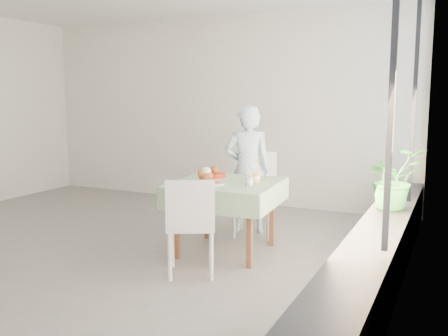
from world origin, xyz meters
The scene contains 14 objects.
floor centered at (0.00, 0.00, 0.00)m, with size 6.00×6.00×0.00m, color #5F5D5A.
wall_back centered at (0.00, 2.50, 1.40)m, with size 6.00×0.02×2.80m, color silver.
wall_right centered at (3.00, 0.00, 1.40)m, with size 0.02×5.00×2.80m, color silver.
window_pane centered at (2.97, 0.00, 1.65)m, with size 0.01×4.80×2.18m, color #D1E0F9.
window_ledge centered at (2.80, 0.00, 0.25)m, with size 0.40×4.80×0.50m, color black.
cafe_table centered at (1.24, 0.18, 0.46)m, with size 1.11×1.11×0.74m.
chair_far centered at (1.26, 0.90, 0.30)m, with size 0.54×0.54×0.97m.
chair_near centered at (1.23, -0.55, 0.28)m, with size 0.57×0.57×0.90m.
diner centered at (1.15, 0.98, 0.76)m, with size 0.55×0.36×1.51m, color #92C8EA.
main_dish centered at (1.12, -0.02, 0.80)m, with size 0.33×0.33×0.17m.
juice_cup_orange centered at (1.53, 0.26, 0.81)m, with size 0.10×0.10×0.28m.
juice_cup_lemonade centered at (1.54, 0.06, 0.80)m, with size 0.09×0.09×0.24m.
second_dish centered at (1.00, 0.40, 0.78)m, with size 0.25×0.25×0.12m.
potted_plant centered at (2.81, 0.72, 0.81)m, with size 0.55×0.48×0.61m, color #317928.
Camera 1 is at (3.37, -4.38, 1.61)m, focal length 40.00 mm.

